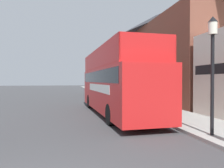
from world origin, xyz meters
TOP-DOWN VIEW (x-y plane):
  - ground_plane at (0.00, 21.00)m, footprint 144.00×144.00m
  - sidewalk at (7.41, 18.00)m, footprint 3.15×108.00m
  - brick_terrace_rear at (11.98, 21.82)m, footprint 6.00×25.13m
  - tour_bus at (4.18, 10.17)m, footprint 3.02×11.44m
  - parked_car_ahead_of_bus at (4.72, 18.70)m, footprint 1.85×3.98m
  - lamp_post_nearest at (6.42, 3.54)m, footprint 0.35×0.35m
  - lamp_post_second at (6.33, 12.63)m, footprint 0.35×0.35m
  - lamp_post_third at (6.40, 21.73)m, footprint 0.35×0.35m

SIDE VIEW (x-z plane):
  - ground_plane at x=0.00m, z-range 0.00..0.00m
  - sidewalk at x=7.41m, z-range 0.00..0.14m
  - parked_car_ahead_of_bus at x=4.72m, z-range -0.04..1.39m
  - tour_bus at x=4.18m, z-range -0.18..3.93m
  - lamp_post_nearest at x=6.42m, z-range 1.00..5.41m
  - lamp_post_third at x=6.40m, z-range 1.00..5.42m
  - lamp_post_second at x=6.33m, z-range 1.07..6.15m
  - brick_terrace_rear at x=11.98m, z-range 0.00..10.25m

